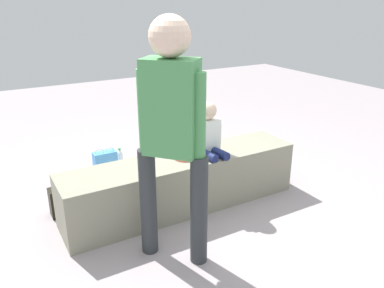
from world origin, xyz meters
name	(u,v)px	position (x,y,z in m)	size (l,w,h in m)	color
ground_plane	(183,206)	(0.00, 0.00, 0.00)	(12.00, 12.00, 0.00)	#A09598
concrete_ledge	(183,183)	(0.00, 0.00, 0.24)	(2.19, 0.48, 0.49)	gray
child_seated	(208,132)	(0.24, -0.03, 0.70)	(0.28, 0.32, 0.48)	navy
adult_standing	(171,123)	(-0.41, -0.60, 1.04)	(0.39, 0.41, 1.73)	#2D3134
cake_plate	(186,155)	(0.03, -0.01, 0.51)	(0.22, 0.22, 0.07)	#E0594C
gift_bag	(105,163)	(-0.41, 1.01, 0.14)	(0.25, 0.12, 0.32)	#4C99E0
railing_post	(194,122)	(0.74, 1.08, 0.41)	(0.36, 0.36, 1.09)	black
water_bottle_near_gift	(120,158)	(-0.18, 1.17, 0.10)	(0.07, 0.07, 0.21)	silver
water_bottle_far_side	(169,146)	(0.47, 1.22, 0.11)	(0.07, 0.07, 0.24)	silver
handbag_black_leather	(65,200)	(-0.97, 0.41, 0.13)	(0.26, 0.14, 0.36)	black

